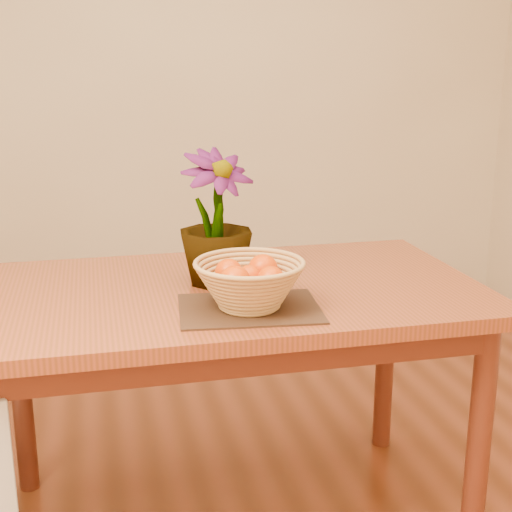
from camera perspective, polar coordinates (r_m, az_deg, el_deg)
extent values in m
cube|color=#F8E5BD|center=(3.83, -7.95, 15.03)|extent=(4.00, 0.02, 2.70)
cube|color=brown|center=(2.00, -2.05, -3.00)|extent=(1.40, 0.80, 0.04)
cube|color=#4E1F12|center=(2.02, -2.03, -4.61)|extent=(1.28, 0.68, 0.08)
cylinder|color=#4E1F12|center=(2.09, 17.40, -14.19)|extent=(0.06, 0.06, 0.71)
cylinder|color=#4E1F12|center=(2.42, -18.30, -10.03)|extent=(0.06, 0.06, 0.71)
cylinder|color=#4E1F12|center=(2.60, 10.30, -7.69)|extent=(0.06, 0.06, 0.71)
cube|color=#362213|center=(1.81, -0.53, -4.22)|extent=(0.38, 0.30, 0.01)
cylinder|color=tan|center=(1.81, -0.53, -4.03)|extent=(0.14, 0.14, 0.01)
sphere|color=#DC5303|center=(1.78, -0.53, -1.73)|extent=(0.06, 0.06, 0.06)
sphere|color=#DC5303|center=(1.83, 0.56, -1.04)|extent=(0.08, 0.08, 0.08)
sphere|color=#DC5303|center=(1.82, -2.20, -1.31)|extent=(0.07, 0.07, 0.07)
sphere|color=#DC5303|center=(1.73, -1.69, -2.03)|extent=(0.08, 0.08, 0.08)
sphere|color=#DC5303|center=(1.75, 1.20, -1.95)|extent=(0.07, 0.07, 0.07)
imported|color=#1B4614|center=(1.98, -3.26, 3.06)|extent=(0.28, 0.28, 0.38)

